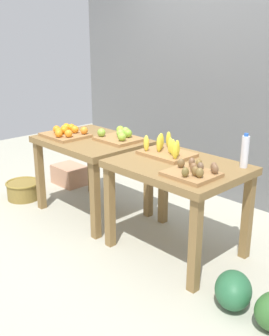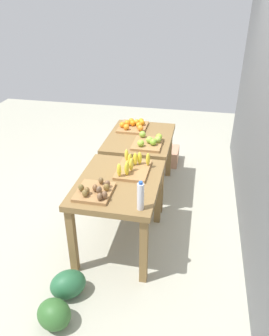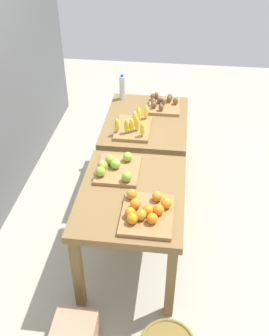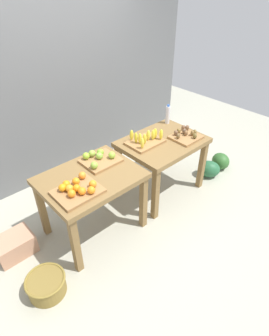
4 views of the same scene
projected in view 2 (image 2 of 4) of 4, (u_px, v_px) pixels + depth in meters
The scene contains 11 objects.
ground_plane at pixel (131, 212), 4.07m from camera, with size 8.00×8.00×0.00m, color #ACAA97.
display_table_left at pixel (140, 145), 4.23m from camera, with size 1.04×0.80×0.79m.
display_table_right at pixel (119, 191), 3.27m from camera, with size 1.04×0.80×0.79m.
orange_bin at pixel (133, 125), 4.38m from camera, with size 0.44×0.36×0.11m.
apple_bin at pixel (149, 142), 3.92m from camera, with size 0.40×0.34×0.11m.
banana_crate at pixel (133, 167), 3.36m from camera, with size 0.44×0.32×0.17m.
kiwi_bin at pixel (95, 191), 2.99m from camera, with size 0.36×0.32×0.10m.
water_bottle at pixel (141, 196), 2.74m from camera, with size 0.06×0.06×0.27m.
watermelon_pile at pixel (62, 298), 2.80m from camera, with size 0.67×0.41×0.25m.
wicker_basket at pixel (128, 153), 5.27m from camera, with size 0.38×0.38×0.20m.
cardboard_produce_box at pixel (168, 156), 5.18m from camera, with size 0.40×0.30×0.23m, color tan.
Camera 2 is at (3.22, 0.71, 2.45)m, focal length 35.20 mm.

